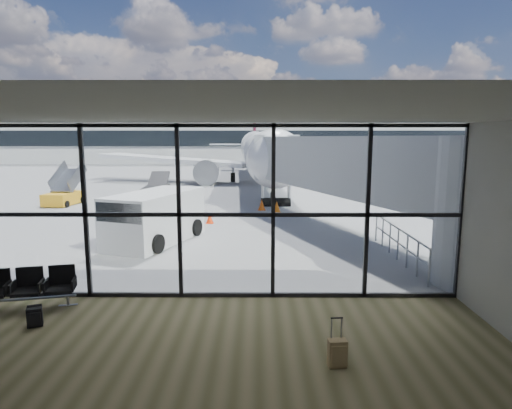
{
  "coord_description": "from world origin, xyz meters",
  "views": [
    {
      "loc": [
        0.81,
        -10.72,
        4.15
      ],
      "look_at": [
        0.75,
        3.0,
        1.99
      ],
      "focal_mm": 30.0,
      "sensor_mm": 36.0,
      "label": 1
    }
  ],
  "objects_px": {
    "service_van": "(154,217)",
    "belt_loader": "(157,193)",
    "seating_row": "(29,286)",
    "mobile_stairs": "(64,196)",
    "airliner": "(261,152)",
    "suitcase": "(337,353)",
    "backpack": "(35,317)"
  },
  "relations": [
    {
      "from": "service_van",
      "to": "belt_loader",
      "type": "relative_size",
      "value": 1.22
    },
    {
      "from": "seating_row",
      "to": "mobile_stairs",
      "type": "height_order",
      "value": "mobile_stairs"
    },
    {
      "from": "airliner",
      "to": "suitcase",
      "type": "bearing_deg",
      "value": -90.82
    },
    {
      "from": "service_van",
      "to": "mobile_stairs",
      "type": "distance_m",
      "value": 12.53
    },
    {
      "from": "belt_loader",
      "to": "mobile_stairs",
      "type": "relative_size",
      "value": 1.3
    },
    {
      "from": "seating_row",
      "to": "belt_loader",
      "type": "height_order",
      "value": "belt_loader"
    },
    {
      "from": "seating_row",
      "to": "backpack",
      "type": "height_order",
      "value": "seating_row"
    },
    {
      "from": "belt_loader",
      "to": "suitcase",
      "type": "bearing_deg",
      "value": -73.1
    },
    {
      "from": "backpack",
      "to": "service_van",
      "type": "distance_m",
      "value": 7.81
    },
    {
      "from": "suitcase",
      "to": "backpack",
      "type": "bearing_deg",
      "value": 159.67
    },
    {
      "from": "airliner",
      "to": "mobile_stairs",
      "type": "distance_m",
      "value": 19.48
    },
    {
      "from": "seating_row",
      "to": "suitcase",
      "type": "height_order",
      "value": "seating_row"
    },
    {
      "from": "seating_row",
      "to": "suitcase",
      "type": "xyz_separation_m",
      "value": [
        7.09,
        -2.79,
        -0.26
      ]
    },
    {
      "from": "suitcase",
      "to": "airliner",
      "type": "relative_size",
      "value": 0.03
    },
    {
      "from": "airliner",
      "to": "service_van",
      "type": "bearing_deg",
      "value": -103.0
    },
    {
      "from": "service_van",
      "to": "mobile_stairs",
      "type": "bearing_deg",
      "value": 149.0
    },
    {
      "from": "backpack",
      "to": "mobile_stairs",
      "type": "bearing_deg",
      "value": 89.39
    },
    {
      "from": "service_van",
      "to": "belt_loader",
      "type": "distance_m",
      "value": 10.77
    },
    {
      "from": "seating_row",
      "to": "mobile_stairs",
      "type": "bearing_deg",
      "value": 98.89
    },
    {
      "from": "airliner",
      "to": "seating_row",
      "type": "bearing_deg",
      "value": -103.57
    },
    {
      "from": "service_van",
      "to": "mobile_stairs",
      "type": "xyz_separation_m",
      "value": [
        -7.96,
        9.66,
        -0.52
      ]
    },
    {
      "from": "service_van",
      "to": "mobile_stairs",
      "type": "relative_size",
      "value": 1.58
    },
    {
      "from": "backpack",
      "to": "belt_loader",
      "type": "xyz_separation_m",
      "value": [
        -1.57,
        18.23,
        0.39
      ]
    },
    {
      "from": "backpack",
      "to": "airliner",
      "type": "bearing_deg",
      "value": 57.81
    },
    {
      "from": "seating_row",
      "to": "suitcase",
      "type": "distance_m",
      "value": 7.62
    },
    {
      "from": "suitcase",
      "to": "service_van",
      "type": "height_order",
      "value": "service_van"
    },
    {
      "from": "suitcase",
      "to": "belt_loader",
      "type": "distance_m",
      "value": 21.42
    },
    {
      "from": "airliner",
      "to": "service_van",
      "type": "distance_m",
      "value": 24.98
    },
    {
      "from": "seating_row",
      "to": "airliner",
      "type": "bearing_deg",
      "value": 66.46
    },
    {
      "from": "mobile_stairs",
      "to": "seating_row",
      "type": "bearing_deg",
      "value": -62.39
    },
    {
      "from": "suitcase",
      "to": "mobile_stairs",
      "type": "distance_m",
      "value": 23.37
    },
    {
      "from": "airliner",
      "to": "belt_loader",
      "type": "bearing_deg",
      "value": -118.63
    }
  ]
}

